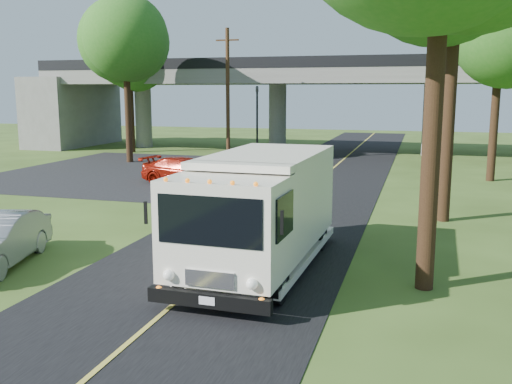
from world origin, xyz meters
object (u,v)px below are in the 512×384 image
at_px(tree_left_lot, 127,44).
at_px(step_van, 260,208).
at_px(tree_right_far, 506,23).
at_px(pedestrian, 228,166).
at_px(utility_pole, 228,95).
at_px(tree_left_far, 131,57).
at_px(traffic_signal, 257,115).
at_px(red_sedan, 185,171).

distance_m(tree_left_lot, step_van, 26.14).
xyz_separation_m(tree_right_far, pedestrian, (-13.73, -4.53, -7.41)).
bearing_deg(tree_right_far, utility_pole, 166.00).
relative_size(utility_pole, tree_left_far, 0.91).
relative_size(traffic_signal, step_van, 0.69).
bearing_deg(tree_left_far, utility_pole, -22.43).
bearing_deg(step_van, pedestrian, 113.89).
height_order(tree_right_far, pedestrian, tree_right_far).
relative_size(tree_left_lot, step_van, 1.39).
height_order(tree_left_far, red_sedan, tree_left_far).
xyz_separation_m(utility_pole, pedestrian, (2.97, -8.69, -3.70)).
bearing_deg(utility_pole, red_sedan, -84.69).
bearing_deg(tree_left_lot, tree_right_far, -4.97).
bearing_deg(tree_left_lot, traffic_signal, 28.11).
xyz_separation_m(traffic_signal, tree_left_lot, (-7.79, -4.16, 4.70)).
distance_m(tree_left_far, step_van, 32.54).
height_order(red_sedan, pedestrian, pedestrian).
relative_size(step_van, pedestrian, 4.25).
bearing_deg(traffic_signal, tree_right_far, -22.07).
bearing_deg(step_van, utility_pole, 112.64).
bearing_deg(traffic_signal, pedestrian, -82.17).
bearing_deg(tree_right_far, tree_left_lot, 175.03).
distance_m(red_sedan, pedestrian, 2.32).
xyz_separation_m(traffic_signal, tree_left_far, (-10.79, 1.84, 4.25)).
height_order(tree_left_lot, step_van, tree_left_lot).
bearing_deg(step_van, tree_left_far, 125.84).
relative_size(tree_left_lot, pedestrian, 5.89).
height_order(traffic_signal, red_sedan, traffic_signal).
relative_size(traffic_signal, red_sedan, 1.08).
height_order(tree_left_lot, red_sedan, tree_left_lot).
bearing_deg(pedestrian, step_van, 126.86).
bearing_deg(step_van, tree_left_lot, 127.83).
distance_m(tree_right_far, red_sedan, 18.40).
relative_size(utility_pole, tree_right_far, 0.82).
height_order(traffic_signal, tree_left_lot, tree_left_lot).
xyz_separation_m(traffic_signal, red_sedan, (-0.60, -11.72, -2.50)).
bearing_deg(traffic_signal, red_sedan, -92.92).
bearing_deg(tree_right_far, pedestrian, -161.75).
bearing_deg(tree_left_lot, pedestrian, -35.17).
xyz_separation_m(tree_right_far, red_sedan, (-15.80, -5.56, -7.60)).
bearing_deg(tree_left_far, red_sedan, -53.05).
bearing_deg(red_sedan, pedestrian, -52.87).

